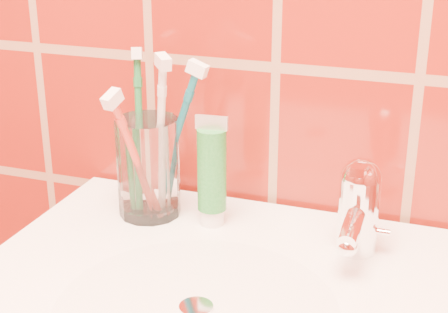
% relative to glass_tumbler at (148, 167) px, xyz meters
% --- Properties ---
extents(glass_tumbler, '(0.08, 0.08, 0.13)m').
position_rel_glass_tumbler_xyz_m(glass_tumbler, '(0.00, 0.00, 0.00)').
color(glass_tumbler, white).
rests_on(glass_tumbler, pedestal_sink).
extents(toothpaste_tube, '(0.04, 0.04, 0.15)m').
position_rel_glass_tumbler_xyz_m(toothpaste_tube, '(0.09, -0.00, 0.00)').
color(toothpaste_tube, white).
rests_on(toothpaste_tube, pedestal_sink).
extents(faucet, '(0.05, 0.11, 0.12)m').
position_rel_glass_tumbler_xyz_m(faucet, '(0.28, -0.01, -0.00)').
color(faucet, white).
rests_on(faucet, pedestal_sink).
extents(toothbrush_0, '(0.08, 0.17, 0.22)m').
position_rel_glass_tumbler_xyz_m(toothbrush_0, '(0.00, -0.04, 0.03)').
color(toothbrush_0, '#B93727').
rests_on(toothbrush_0, glass_tumbler).
extents(toothbrush_1, '(0.10, 0.10, 0.24)m').
position_rel_glass_tumbler_xyz_m(toothbrush_1, '(0.02, -0.01, 0.04)').
color(toothbrush_1, white).
rests_on(toothbrush_1, glass_tumbler).
extents(toothbrush_2, '(0.11, 0.10, 0.22)m').
position_rel_glass_tumbler_xyz_m(toothbrush_2, '(0.04, 0.01, 0.04)').
color(toothbrush_2, '#0D5E6E').
rests_on(toothbrush_2, glass_tumbler).
extents(toothbrush_3, '(0.09, 0.13, 0.23)m').
position_rel_glass_tumbler_xyz_m(toothbrush_3, '(-0.02, 0.02, 0.04)').
color(toothbrush_3, '#1B6833').
rests_on(toothbrush_3, glass_tumbler).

